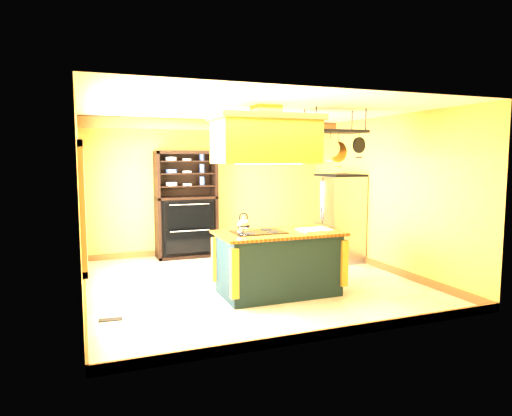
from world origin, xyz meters
TOP-DOWN VIEW (x-y plane):
  - floor at (0.00, 0.00)m, footprint 5.00×5.00m
  - ceiling at (0.00, 0.00)m, footprint 5.00×5.00m
  - wall_back at (0.00, 2.50)m, footprint 5.00×0.02m
  - wall_front at (0.00, -2.50)m, footprint 5.00×0.02m
  - wall_left at (-2.50, 0.00)m, footprint 0.02×5.00m
  - wall_right at (2.50, 0.00)m, footprint 0.02×5.00m
  - ceiling_beam at (0.00, 1.70)m, footprint 5.00×0.15m
  - window_near at (-2.47, -0.80)m, footprint 0.06×1.06m
  - window_far at (-2.47, 0.60)m, footprint 0.06×1.06m
  - kitchen_island at (0.16, -0.74)m, footprint 1.79×1.00m
  - range_hood at (-0.04, -0.74)m, footprint 1.50×0.85m
  - pot_rack at (1.06, -0.74)m, footprint 0.97×0.46m
  - refrigerator at (2.13, 0.84)m, footprint 0.71×0.83m
  - hutch at (-0.54, 2.27)m, footprint 1.20×0.55m
  - floor_register at (-2.20, -1.01)m, footprint 0.29×0.15m

SIDE VIEW (x-z plane):
  - floor at x=0.00m, z-range 0.00..0.00m
  - floor_register at x=-2.20m, z-range 0.00..0.01m
  - kitchen_island at x=0.16m, z-range -0.09..1.02m
  - refrigerator at x=2.13m, z-range -0.02..1.61m
  - hutch at x=-0.54m, z-range -0.23..1.89m
  - wall_back at x=0.00m, z-range 0.00..2.70m
  - wall_front at x=0.00m, z-range 0.00..2.70m
  - wall_left at x=-2.50m, z-range 0.00..2.70m
  - wall_right at x=2.50m, z-range 0.00..2.70m
  - window_near at x=-2.47m, z-range 0.62..2.18m
  - window_far at x=-2.47m, z-range 0.62..2.18m
  - range_hood at x=-0.04m, z-range 1.86..2.66m
  - pot_rack at x=1.06m, z-range 1.88..2.67m
  - ceiling_beam at x=0.00m, z-range 2.49..2.69m
  - ceiling at x=0.00m, z-range 2.70..2.70m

